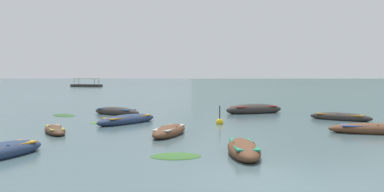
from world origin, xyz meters
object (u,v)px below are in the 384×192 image
object	(u,v)px
rowboat_9	(0,152)
mooring_buoy	(220,122)
ferry_0	(87,85)
rowboat_0	(254,110)
rowboat_1	(127,120)
rowboat_3	(244,149)
rowboat_7	(340,117)
rowboat_6	(117,112)
rowboat_10	(55,130)
rowboat_4	(376,129)
rowboat_5	(169,131)

from	to	relation	value
rowboat_9	mooring_buoy	size ratio (longest dim) A/B	3.22
rowboat_9	ferry_0	distance (m)	101.23
rowboat_0	rowboat_1	xyz separation A→B (m)	(-8.18, -6.64, -0.07)
rowboat_3	ferry_0	size ratio (longest dim) A/B	0.38
mooring_buoy	rowboat_7	bearing A→B (deg)	15.96
rowboat_7	rowboat_6	bearing A→B (deg)	166.87
rowboat_1	rowboat_9	distance (m)	10.06
rowboat_1	rowboat_9	xyz separation A→B (m)	(-2.46, -9.75, -0.01)
rowboat_0	rowboat_7	size ratio (longest dim) A/B	1.31
rowboat_0	rowboat_9	xyz separation A→B (m)	(-10.64, -16.39, -0.08)
rowboat_0	rowboat_7	xyz separation A→B (m)	(4.61, -4.71, -0.08)
rowboat_7	rowboat_10	bearing A→B (deg)	-159.19
rowboat_9	rowboat_4	bearing A→B (deg)	21.37
rowboat_1	mooring_buoy	world-z (taller)	mooring_buoy
rowboat_4	rowboat_3	bearing A→B (deg)	-142.10
rowboat_1	rowboat_4	world-z (taller)	rowboat_1
rowboat_0	rowboat_6	bearing A→B (deg)	-172.25
rowboat_3	rowboat_6	distance (m)	16.24
mooring_buoy	rowboat_1	bearing A→B (deg)	177.55
rowboat_3	rowboat_9	world-z (taller)	rowboat_3
rowboat_1	rowboat_5	bearing A→B (deg)	-59.35
rowboat_5	mooring_buoy	xyz separation A→B (m)	(2.53, 4.40, -0.08)
rowboat_3	rowboat_6	size ratio (longest dim) A/B	0.83
rowboat_4	mooring_buoy	distance (m)	8.00
rowboat_0	ferry_0	distance (m)	89.04
rowboat_10	ferry_0	bearing A→B (deg)	104.63
rowboat_5	rowboat_9	xyz separation A→B (m)	(-5.20, -5.12, 0.01)
rowboat_5	rowboat_10	bearing A→B (deg)	173.12
rowboat_6	rowboat_7	bearing A→B (deg)	-13.13
rowboat_3	rowboat_5	distance (m)	5.41
rowboat_0	rowboat_4	xyz separation A→B (m)	(4.16, -10.60, -0.08)
rowboat_0	rowboat_6	world-z (taller)	rowboat_0
rowboat_9	rowboat_0	bearing A→B (deg)	57.01
rowboat_1	rowboat_4	distance (m)	12.97
rowboat_4	rowboat_0	bearing A→B (deg)	111.44
rowboat_7	rowboat_1	bearing A→B (deg)	-171.44
rowboat_1	rowboat_7	distance (m)	12.94
rowboat_4	ferry_0	bearing A→B (deg)	112.97
rowboat_5	rowboat_6	size ratio (longest dim) A/B	0.89
rowboat_10	rowboat_6	bearing A→B (deg)	83.53
rowboat_4	rowboat_1	bearing A→B (deg)	162.21
rowboat_3	ferry_0	xyz separation A→B (m)	(-32.42, 97.73, 0.26)
rowboat_6	rowboat_9	xyz separation A→B (m)	(-0.79, -15.05, -0.02)
rowboat_6	ferry_0	bearing A→B (deg)	106.84
rowboat_1	rowboat_4	xyz separation A→B (m)	(12.35, -3.96, -0.01)
rowboat_6	mooring_buoy	size ratio (longest dim) A/B	3.53
rowboat_9	ferry_0	bearing A→B (deg)	103.94
rowboat_6	rowboat_1	bearing A→B (deg)	-72.55
rowboat_3	rowboat_10	distance (m)	9.82
rowboat_1	rowboat_9	world-z (taller)	rowboat_1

